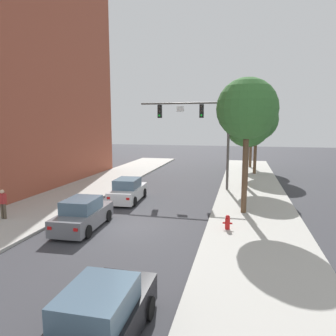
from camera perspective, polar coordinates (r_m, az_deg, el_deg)
The scene contains 13 objects.
ground_plane at distance 16.79m, azimuth -7.09°, elevation -10.54°, with size 120.00×120.00×0.00m, color #38383D.
sidewalk_left at distance 19.91m, azimuth -25.10°, elevation -8.03°, with size 5.00×60.00×0.15m, color #B2AFA8.
sidewalk_right at distance 15.82m, azimuth 16.06°, elevation -11.72°, with size 5.00×60.00×0.15m, color #B2AFA8.
traffic_signal_mast at distance 24.94m, azimuth 6.31°, elevation 8.15°, with size 7.20×0.38×7.50m.
car_lead_white at distance 21.81m, azimuth -7.37°, elevation -4.18°, with size 2.02×4.32×1.60m.
car_following_grey at distance 16.70m, azimuth -15.33°, elevation -8.28°, with size 2.00×4.32×1.60m.
car_third_black at distance 8.41m, azimuth -12.33°, elevation -25.68°, with size 1.88×4.26×1.60m.
pedestrian_sidewalk_left_walker at distance 19.41m, azimuth -28.04°, elevation -5.63°, with size 0.36×0.22×1.64m.
fire_hydrant at distance 15.96m, azimuth 10.87°, elevation -9.72°, with size 0.48×0.24×0.72m.
street_tree_nearest at distance 18.40m, azimuth 14.31°, elevation 10.39°, with size 3.49×3.49×7.79m.
street_tree_second at distance 25.99m, azimuth 14.44°, elevation 7.68°, with size 3.64×3.64×6.94m.
street_tree_third at distance 33.35m, azimuth 15.93°, elevation 8.58°, with size 4.39×4.39×7.82m.
street_tree_farthest at distance 38.32m, azimuth 15.13°, elevation 8.91°, with size 3.85×3.85×7.83m.
Camera 1 is at (5.62, -14.88, 5.39)m, focal length 33.22 mm.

